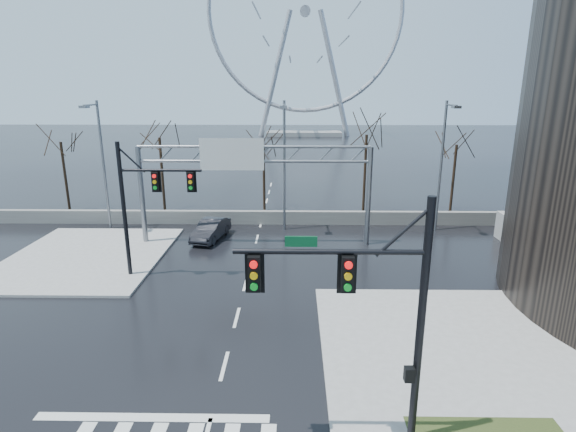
{
  "coord_description": "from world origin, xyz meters",
  "views": [
    {
      "loc": [
        2.82,
        -15.75,
        10.74
      ],
      "look_at": [
        2.45,
        8.19,
        4.0
      ],
      "focal_mm": 28.0,
      "sensor_mm": 36.0,
      "label": 1
    }
  ],
  "objects_px": {
    "signal_mast_near": "(375,303)",
    "car": "(211,230)",
    "ferris_wheel": "(305,20)",
    "sign_gantry": "(249,173)",
    "signal_mast_far": "(142,198)"
  },
  "relations": [
    {
      "from": "signal_mast_near",
      "to": "ferris_wheel",
      "type": "height_order",
      "value": "ferris_wheel"
    },
    {
      "from": "signal_mast_near",
      "to": "ferris_wheel",
      "type": "bearing_deg",
      "value": 90.08
    },
    {
      "from": "signal_mast_far",
      "to": "sign_gantry",
      "type": "xyz_separation_m",
      "value": [
        5.49,
        6.0,
        0.35
      ]
    },
    {
      "from": "sign_gantry",
      "to": "car",
      "type": "relative_size",
      "value": 3.64
    },
    {
      "from": "signal_mast_near",
      "to": "ferris_wheel",
      "type": "distance_m",
      "value": 101.29
    },
    {
      "from": "ferris_wheel",
      "to": "signal_mast_near",
      "type": "bearing_deg",
      "value": -89.92
    },
    {
      "from": "signal_mast_far",
      "to": "car",
      "type": "bearing_deg",
      "value": 70.73
    },
    {
      "from": "ferris_wheel",
      "to": "car",
      "type": "relative_size",
      "value": 11.32
    },
    {
      "from": "sign_gantry",
      "to": "car",
      "type": "distance_m",
      "value": 5.48
    },
    {
      "from": "car",
      "to": "sign_gantry",
      "type": "bearing_deg",
      "value": -5.93
    },
    {
      "from": "signal_mast_near",
      "to": "sign_gantry",
      "type": "distance_m",
      "value": 19.79
    },
    {
      "from": "signal_mast_near",
      "to": "car",
      "type": "xyz_separation_m",
      "value": [
        -8.56,
        20.0,
        -4.13
      ]
    },
    {
      "from": "signal_mast_far",
      "to": "sign_gantry",
      "type": "distance_m",
      "value": 8.14
    },
    {
      "from": "sign_gantry",
      "to": "ferris_wheel",
      "type": "relative_size",
      "value": 0.32
    },
    {
      "from": "signal_mast_far",
      "to": "signal_mast_near",
      "type": "bearing_deg",
      "value": -49.74
    }
  ]
}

